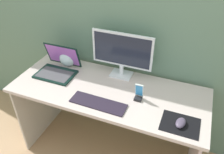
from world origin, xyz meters
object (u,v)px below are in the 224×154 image
at_px(monitor, 122,53).
at_px(fishbowl, 68,58).
at_px(laptop, 58,68).
at_px(mouse, 181,123).
at_px(keyboard_external, 98,103).
at_px(phone_in_dock, 139,94).

bearing_deg(monitor, fishbowl, -177.54).
distance_m(laptop, mouse, 1.11).
distance_m(laptop, keyboard_external, 0.55).
relative_size(keyboard_external, phone_in_dock, 3.02).
relative_size(monitor, keyboard_external, 1.21).
bearing_deg(fishbowl, monitor, 2.46).
distance_m(monitor, fishbowl, 0.52).
distance_m(fishbowl, mouse, 1.13).
xyz_separation_m(laptop, keyboard_external, (0.49, -0.25, -0.04)).
xyz_separation_m(monitor, phone_in_dock, (0.23, -0.25, -0.17)).
bearing_deg(monitor, laptop, -162.68).
height_order(monitor, laptop, monitor).
bearing_deg(monitor, phone_in_dock, -47.98).
xyz_separation_m(fishbowl, phone_in_dock, (0.73, -0.23, -0.03)).
bearing_deg(laptop, fishbowl, 81.14).
xyz_separation_m(laptop, phone_in_dock, (0.75, -0.09, 0.00)).
xyz_separation_m(mouse, phone_in_dock, (-0.33, 0.15, 0.03)).
xyz_separation_m(laptop, mouse, (1.08, -0.24, -0.03)).
relative_size(laptop, phone_in_dock, 2.37).
bearing_deg(phone_in_dock, monitor, 132.02).
bearing_deg(keyboard_external, monitor, 86.17).
bearing_deg(monitor, keyboard_external, -94.87).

